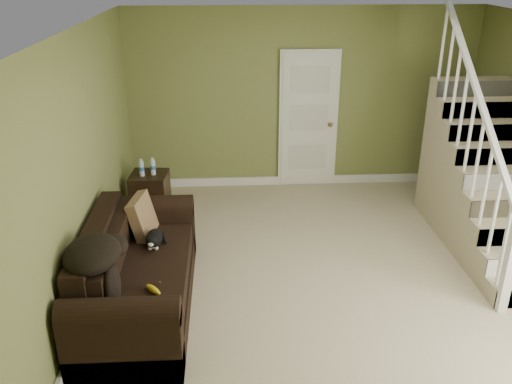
{
  "coord_description": "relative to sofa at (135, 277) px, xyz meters",
  "views": [
    {
      "loc": [
        -1.1,
        -4.89,
        3.19
      ],
      "look_at": [
        -0.8,
        0.4,
        0.89
      ],
      "focal_mm": 38.0,
      "sensor_mm": 36.0,
      "label": 1
    }
  ],
  "objects": [
    {
      "name": "door",
      "position": [
        2.12,
        3.05,
        0.67
      ],
      "size": [
        0.86,
        0.12,
        2.02
      ],
      "color": "white",
      "rests_on": "floor"
    },
    {
      "name": "ceiling",
      "position": [
        2.02,
        0.34,
        2.26
      ],
      "size": [
        5.0,
        5.5,
        0.01
      ],
      "primitive_type": "cube",
      "color": "white",
      "rests_on": "wall_back"
    },
    {
      "name": "baseboard_left",
      "position": [
        -0.45,
        0.34,
        -0.28
      ],
      "size": [
        0.04,
        5.5,
        0.12
      ],
      "primitive_type": "cube",
      "color": "white",
      "rests_on": "floor"
    },
    {
      "name": "throw_pillow",
      "position": [
        0.02,
        0.64,
        0.33
      ],
      "size": [
        0.29,
        0.48,
        0.46
      ],
      "primitive_type": "cube",
      "rotation": [
        0.0,
        -0.24,
        -0.16
      ],
      "color": "brown",
      "rests_on": "sofa"
    },
    {
      "name": "throw_blanket",
      "position": [
        -0.22,
        -0.54,
        0.58
      ],
      "size": [
        0.53,
        0.66,
        0.25
      ],
      "primitive_type": "ellipsoid",
      "rotation": [
        0.0,
        0.0,
        -0.11
      ],
      "color": "black",
      "rests_on": "sofa"
    },
    {
      "name": "wall_back",
      "position": [
        2.02,
        3.09,
        0.96
      ],
      "size": [
        5.0,
        0.04,
        2.6
      ],
      "primitive_type": "cube",
      "color": "olive",
      "rests_on": "floor"
    },
    {
      "name": "side_table",
      "position": [
        -0.12,
        2.14,
        -0.04
      ],
      "size": [
        0.51,
        0.51,
        0.8
      ],
      "rotation": [
        0.0,
        0.0,
        -0.08
      ],
      "color": "black",
      "rests_on": "floor"
    },
    {
      "name": "baseboard_back",
      "position": [
        2.02,
        3.06,
        -0.28
      ],
      "size": [
        5.0,
        0.04,
        0.12
      ],
      "primitive_type": "cube",
      "color": "white",
      "rests_on": "floor"
    },
    {
      "name": "sofa",
      "position": [
        0.0,
        0.0,
        0.0
      ],
      "size": [
        0.96,
        2.23,
        0.88
      ],
      "color": "black",
      "rests_on": "floor"
    },
    {
      "name": "wall_front",
      "position": [
        2.02,
        -2.41,
        0.96
      ],
      "size": [
        5.0,
        0.04,
        2.6
      ],
      "primitive_type": "cube",
      "color": "olive",
      "rests_on": "floor"
    },
    {
      "name": "wall_left",
      "position": [
        -0.48,
        0.34,
        0.96
      ],
      "size": [
        0.04,
        5.5,
        2.6
      ],
      "primitive_type": "cube",
      "color": "olive",
      "rests_on": "floor"
    },
    {
      "name": "cat",
      "position": [
        0.16,
        0.35,
        0.23
      ],
      "size": [
        0.21,
        0.45,
        0.22
      ],
      "rotation": [
        0.0,
        0.0,
        -0.04
      ],
      "color": "black",
      "rests_on": "sofa"
    },
    {
      "name": "staircase",
      "position": [
        4.01,
        1.31,
        0.31
      ],
      "size": [
        1.0,
        2.51,
        2.82
      ],
      "color": "tan",
      "rests_on": "floor"
    },
    {
      "name": "floor",
      "position": [
        2.02,
        0.34,
        -0.34
      ],
      "size": [
        5.0,
        5.5,
        0.01
      ],
      "primitive_type": "cube",
      "color": "tan",
      "rests_on": "ground"
    },
    {
      "name": "banana",
      "position": [
        0.25,
        -0.49,
        0.17
      ],
      "size": [
        0.18,
        0.19,
        0.06
      ],
      "primitive_type": "ellipsoid",
      "rotation": [
        0.0,
        0.0,
        0.72
      ],
      "color": "yellow",
      "rests_on": "sofa"
    }
  ]
}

